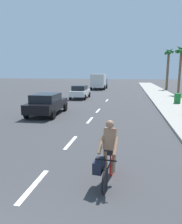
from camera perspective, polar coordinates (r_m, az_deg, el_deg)
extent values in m
plane|color=#38383A|center=(21.89, 3.99, 2.74)|extent=(160.00, 160.00, 0.00)
cube|color=#9E998E|center=(24.07, 20.58, 2.97)|extent=(3.60, 80.00, 0.14)
cube|color=white|center=(6.27, -15.55, -18.98)|extent=(0.16, 1.80, 0.01)
cube|color=white|center=(9.38, -5.62, -8.36)|extent=(0.16, 1.80, 0.01)
cube|color=white|center=(13.58, -0.30, -2.25)|extent=(0.16, 1.80, 0.01)
cube|color=white|center=(16.97, 1.97, 0.40)|extent=(0.16, 1.80, 0.01)
cube|color=white|center=(23.32, 4.42, 3.24)|extent=(0.16, 1.80, 0.01)
cylinder|color=black|center=(5.61, 3.89, -18.56)|extent=(0.11, 0.66, 0.66)
cylinder|color=red|center=(6.53, 5.88, -14.14)|extent=(0.11, 0.66, 0.66)
cube|color=black|center=(5.98, 5.00, -14.65)|extent=(0.12, 0.94, 0.04)
cylinder|color=black|center=(6.07, 5.42, -11.77)|extent=(0.03, 0.03, 0.48)
cube|color=black|center=(5.43, 4.14, -13.10)|extent=(0.56, 0.08, 0.03)
cube|color=#9E7051|center=(5.77, 5.28, -7.40)|extent=(0.37, 0.34, 0.63)
sphere|color=#9E7051|center=(5.59, 5.24, -3.39)|extent=(0.22, 0.22, 0.22)
cube|color=black|center=(5.93, 5.32, -10.27)|extent=(0.34, 0.25, 0.28)
cube|color=black|center=(5.72, 2.21, -14.55)|extent=(0.29, 0.54, 0.32)
cylinder|color=#9E7051|center=(5.98, 6.33, -13.40)|extent=(0.14, 0.32, 0.62)
cylinder|color=#9E7051|center=(6.02, 4.02, -13.19)|extent=(0.13, 0.21, 0.63)
cylinder|color=#9E7051|center=(5.52, 6.81, -9.36)|extent=(0.13, 0.49, 0.41)
cylinder|color=#9E7051|center=(5.60, 2.72, -9.03)|extent=(0.13, 0.49, 0.41)
cube|color=black|center=(15.66, -11.97, 1.84)|extent=(2.10, 4.61, 0.64)
cube|color=black|center=(15.37, -12.35, 3.91)|extent=(1.78, 2.43, 0.56)
cylinder|color=black|center=(17.48, -13.13, 1.48)|extent=(0.21, 0.65, 0.64)
cylinder|color=black|center=(16.88, -7.10, 1.36)|extent=(0.21, 0.65, 0.64)
cylinder|color=black|center=(14.70, -17.45, -0.48)|extent=(0.21, 0.65, 0.64)
cylinder|color=black|center=(13.99, -10.40, -0.71)|extent=(0.21, 0.65, 0.64)
cube|color=white|center=(24.98, -3.00, 5.35)|extent=(1.84, 4.18, 0.64)
cube|color=black|center=(24.73, -3.12, 6.68)|extent=(1.58, 2.19, 0.56)
cylinder|color=black|center=(26.57, -4.18, 4.86)|extent=(0.20, 0.64, 0.64)
cylinder|color=black|center=(26.22, -0.48, 4.81)|extent=(0.20, 0.64, 0.64)
cylinder|color=black|center=(23.86, -5.76, 4.16)|extent=(0.20, 0.64, 0.64)
cylinder|color=black|center=(23.47, -1.65, 4.09)|extent=(0.20, 0.64, 0.64)
cube|color=#23478C|center=(41.26, 2.67, 8.23)|extent=(2.43, 2.37, 1.40)
cube|color=silver|center=(38.28, 2.09, 8.71)|extent=(2.45, 4.19, 2.30)
cylinder|color=black|center=(41.34, 0.98, 7.21)|extent=(0.29, 0.90, 0.90)
cylinder|color=black|center=(41.03, 4.32, 7.15)|extent=(0.29, 0.90, 0.90)
cylinder|color=black|center=(37.50, 0.03, 6.83)|extent=(0.29, 0.90, 0.90)
cylinder|color=black|center=(37.16, 3.70, 6.77)|extent=(0.29, 0.90, 0.90)
cylinder|color=brown|center=(31.19, 23.32, 10.11)|extent=(0.31, 0.31, 6.30)
cone|color=#195B23|center=(31.56, 23.95, 15.53)|extent=(1.45, 1.43, 1.11)
cone|color=#195B23|center=(31.54, 23.48, 15.57)|extent=(1.51, 0.99, 1.09)
cone|color=#195B23|center=(31.27, 23.29, 15.63)|extent=(0.52, 1.83, 1.20)
cone|color=#195B23|center=(31.10, 23.59, 15.64)|extent=(1.47, 1.15, 1.39)
cylinder|color=brown|center=(39.76, 20.42, 10.74)|extent=(0.42, 0.42, 6.93)
cone|color=#195B23|center=(39.95, 21.11, 15.46)|extent=(0.51, 1.54, 0.89)
cone|color=#195B23|center=(40.17, 20.85, 15.45)|extent=(1.69, 1.21, 1.36)
cone|color=#195B23|center=(40.06, 20.43, 15.49)|extent=(1.20, 1.39, 1.15)
cone|color=#195B23|center=(39.75, 20.49, 15.53)|extent=(1.15, 1.40, 1.38)
cone|color=#195B23|center=(39.69, 20.87, 15.51)|extent=(1.54, 0.78, 0.86)
cylinder|color=#19722D|center=(21.77, 22.78, 3.51)|extent=(0.60, 0.60, 0.96)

